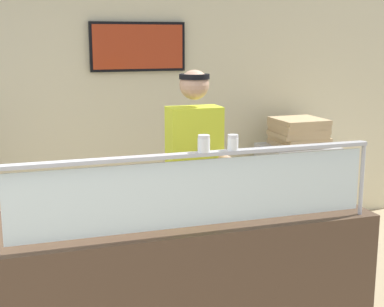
# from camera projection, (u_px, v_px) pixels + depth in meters

# --- Properties ---
(shop_rear_unit) EXTENTS (6.64, 0.13, 2.70)m
(shop_rear_unit) POSITION_uv_depth(u_px,v_px,m) (109.00, 104.00, 5.36)
(shop_rear_unit) COLOR beige
(shop_rear_unit) RESTS_ON ground
(serving_counter) EXTENTS (2.24, 0.79, 0.95)m
(serving_counter) POSITION_uv_depth(u_px,v_px,m) (180.00, 288.00, 3.41)
(serving_counter) COLOR #4C3828
(serving_counter) RESTS_ON ground
(sneeze_guard) EXTENTS (2.06, 0.06, 0.44)m
(sneeze_guard) POSITION_uv_depth(u_px,v_px,m) (198.00, 182.00, 2.94)
(sneeze_guard) COLOR #B2B5BC
(sneeze_guard) RESTS_ON serving_counter
(pizza_tray) EXTENTS (0.44, 0.44, 0.04)m
(pizza_tray) POSITION_uv_depth(u_px,v_px,m) (208.00, 208.00, 3.38)
(pizza_tray) COLOR #9EA0A8
(pizza_tray) RESTS_ON serving_counter
(pizza_server) EXTENTS (0.10, 0.29, 0.01)m
(pizza_server) POSITION_uv_depth(u_px,v_px,m) (202.00, 206.00, 3.34)
(pizza_server) COLOR #ADAFB7
(pizza_server) RESTS_ON pizza_tray
(parmesan_shaker) EXTENTS (0.07, 0.07, 0.09)m
(parmesan_shaker) POSITION_uv_depth(u_px,v_px,m) (204.00, 145.00, 2.91)
(parmesan_shaker) COLOR white
(parmesan_shaker) RESTS_ON sneeze_guard
(pepper_flake_shaker) EXTENTS (0.06, 0.06, 0.08)m
(pepper_flake_shaker) POSITION_uv_depth(u_px,v_px,m) (233.00, 143.00, 2.96)
(pepper_flake_shaker) COLOR white
(pepper_flake_shaker) RESTS_ON sneeze_guard
(worker_figure) EXTENTS (0.41, 0.50, 1.76)m
(worker_figure) POSITION_uv_depth(u_px,v_px,m) (195.00, 175.00, 4.04)
(worker_figure) COLOR #23232D
(worker_figure) RESTS_ON ground
(prep_shelf) EXTENTS (0.70, 0.55, 0.93)m
(prep_shelf) POSITION_uv_depth(u_px,v_px,m) (296.00, 190.00, 5.64)
(prep_shelf) COLOR #B7BABF
(prep_shelf) RESTS_ON ground
(pizza_box_stack) EXTENTS (0.50, 0.49, 0.27)m
(pizza_box_stack) POSITION_uv_depth(u_px,v_px,m) (299.00, 132.00, 5.52)
(pizza_box_stack) COLOR tan
(pizza_box_stack) RESTS_ON prep_shelf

